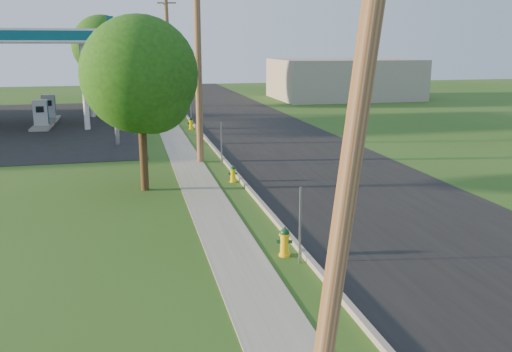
{
  "coord_description": "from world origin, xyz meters",
  "views": [
    {
      "loc": [
        -3.78,
        -8.12,
        5.42
      ],
      "look_at": [
        0.0,
        8.0,
        1.4
      ],
      "focal_mm": 38.0,
      "sensor_mm": 36.0,
      "label": 1
    }
  ],
  "objects_px": {
    "price_pylon": "(112,45)",
    "hydrant_near": "(285,242)",
    "utility_pole_near": "(361,90)",
    "fuel_pump_se": "(49,111)",
    "utility_pole_mid": "(198,55)",
    "tree_verge": "(143,79)",
    "tree_lot": "(104,48)",
    "hydrant_mid": "(233,174)",
    "hydrant_far": "(191,123)",
    "utility_pole_far": "(168,53)",
    "fuel_pump_ne": "(41,118)"
  },
  "relations": [
    {
      "from": "price_pylon",
      "to": "hydrant_near",
      "type": "bearing_deg",
      "value": -75.76
    },
    {
      "from": "utility_pole_near",
      "to": "fuel_pump_se",
      "type": "height_order",
      "value": "utility_pole_near"
    },
    {
      "from": "utility_pole_mid",
      "to": "tree_verge",
      "type": "height_order",
      "value": "utility_pole_mid"
    },
    {
      "from": "tree_lot",
      "to": "tree_verge",
      "type": "bearing_deg",
      "value": -85.4
    },
    {
      "from": "utility_pole_near",
      "to": "tree_verge",
      "type": "bearing_deg",
      "value": 101.23
    },
    {
      "from": "utility_pole_near",
      "to": "fuel_pump_se",
      "type": "xyz_separation_m",
      "value": [
        -8.9,
        35.0,
        -4.08
      ]
    },
    {
      "from": "hydrant_mid",
      "to": "hydrant_far",
      "type": "xyz_separation_m",
      "value": [
        -0.05,
        14.44,
        0.06
      ]
    },
    {
      "from": "hydrant_far",
      "to": "utility_pole_mid",
      "type": "bearing_deg",
      "value": -94.02
    },
    {
      "from": "utility_pole_far",
      "to": "hydrant_mid",
      "type": "bearing_deg",
      "value": -88.01
    },
    {
      "from": "fuel_pump_ne",
      "to": "tree_verge",
      "type": "bearing_deg",
      "value": -70.51
    },
    {
      "from": "utility_pole_mid",
      "to": "tree_verge",
      "type": "relative_size",
      "value": 1.5
    },
    {
      "from": "utility_pole_far",
      "to": "hydrant_far",
      "type": "bearing_deg",
      "value": -84.67
    },
    {
      "from": "hydrant_near",
      "to": "hydrant_far",
      "type": "distance_m",
      "value": 22.53
    },
    {
      "from": "utility_pole_mid",
      "to": "utility_pole_far",
      "type": "relative_size",
      "value": 1.03
    },
    {
      "from": "tree_lot",
      "to": "hydrant_near",
      "type": "relative_size",
      "value": 10.02
    },
    {
      "from": "utility_pole_near",
      "to": "fuel_pump_ne",
      "type": "xyz_separation_m",
      "value": [
        -8.9,
        31.0,
        -4.08
      ]
    },
    {
      "from": "fuel_pump_ne",
      "to": "tree_lot",
      "type": "relative_size",
      "value": 0.4
    },
    {
      "from": "fuel_pump_ne",
      "to": "tree_lot",
      "type": "xyz_separation_m",
      "value": [
        3.84,
        12.38,
        4.43
      ]
    },
    {
      "from": "tree_verge",
      "to": "hydrant_mid",
      "type": "distance_m",
      "value": 5.18
    },
    {
      "from": "utility_pole_mid",
      "to": "price_pylon",
      "type": "relative_size",
      "value": 1.43
    },
    {
      "from": "fuel_pump_se",
      "to": "hydrant_mid",
      "type": "bearing_deg",
      "value": -65.44
    },
    {
      "from": "utility_pole_mid",
      "to": "fuel_pump_ne",
      "type": "bearing_deg",
      "value": 124.4
    },
    {
      "from": "utility_pole_mid",
      "to": "hydrant_mid",
      "type": "bearing_deg",
      "value": -79.5
    },
    {
      "from": "utility_pole_mid",
      "to": "hydrant_near",
      "type": "bearing_deg",
      "value": -87.17
    },
    {
      "from": "fuel_pump_se",
      "to": "hydrant_near",
      "type": "xyz_separation_m",
      "value": [
        9.51,
        -29.26,
        -0.33
      ]
    },
    {
      "from": "utility_pole_far",
      "to": "fuel_pump_ne",
      "type": "xyz_separation_m",
      "value": [
        -8.9,
        -5.0,
        -4.08
      ]
    },
    {
      "from": "utility_pole_near",
      "to": "utility_pole_mid",
      "type": "height_order",
      "value": "utility_pole_mid"
    },
    {
      "from": "fuel_pump_ne",
      "to": "fuel_pump_se",
      "type": "height_order",
      "value": "same"
    },
    {
      "from": "utility_pole_mid",
      "to": "tree_lot",
      "type": "height_order",
      "value": "utility_pole_mid"
    },
    {
      "from": "hydrant_near",
      "to": "utility_pole_near",
      "type": "bearing_deg",
      "value": -96.03
    },
    {
      "from": "utility_pole_mid",
      "to": "tree_lot",
      "type": "relative_size",
      "value": 1.23
    },
    {
      "from": "tree_verge",
      "to": "tree_lot",
      "type": "height_order",
      "value": "tree_lot"
    },
    {
      "from": "utility_pole_far",
      "to": "hydrant_far",
      "type": "relative_size",
      "value": 11.6
    },
    {
      "from": "price_pylon",
      "to": "hydrant_near",
      "type": "xyz_separation_m",
      "value": [
        4.51,
        -17.76,
        -5.04
      ]
    },
    {
      "from": "utility_pole_far",
      "to": "tree_verge",
      "type": "xyz_separation_m",
      "value": [
        -2.65,
        -22.68,
        -0.61
      ]
    },
    {
      "from": "fuel_pump_se",
      "to": "tree_verge",
      "type": "bearing_deg",
      "value": -73.9
    },
    {
      "from": "utility_pole_far",
      "to": "fuel_pump_ne",
      "type": "height_order",
      "value": "utility_pole_far"
    },
    {
      "from": "fuel_pump_ne",
      "to": "hydrant_near",
      "type": "height_order",
      "value": "fuel_pump_ne"
    },
    {
      "from": "utility_pole_mid",
      "to": "hydrant_far",
      "type": "relative_size",
      "value": 11.96
    },
    {
      "from": "tree_verge",
      "to": "utility_pole_mid",
      "type": "bearing_deg",
      "value": 60.51
    },
    {
      "from": "tree_verge",
      "to": "hydrant_mid",
      "type": "relative_size",
      "value": 9.35
    },
    {
      "from": "hydrant_near",
      "to": "hydrant_mid",
      "type": "bearing_deg",
      "value": 88.83
    },
    {
      "from": "utility_pole_near",
      "to": "hydrant_mid",
      "type": "xyz_separation_m",
      "value": [
        0.77,
        13.83,
        -4.46
      ]
    },
    {
      "from": "tree_lot",
      "to": "hydrant_far",
      "type": "height_order",
      "value": "tree_lot"
    },
    {
      "from": "tree_lot",
      "to": "fuel_pump_ne",
      "type": "bearing_deg",
      "value": -107.23
    },
    {
      "from": "utility_pole_far",
      "to": "tree_lot",
      "type": "xyz_separation_m",
      "value": [
        -5.06,
        7.38,
        0.35
      ]
    },
    {
      "from": "fuel_pump_se",
      "to": "hydrant_far",
      "type": "height_order",
      "value": "fuel_pump_se"
    },
    {
      "from": "fuel_pump_se",
      "to": "tree_verge",
      "type": "relative_size",
      "value": 0.49
    },
    {
      "from": "fuel_pump_ne",
      "to": "hydrant_far",
      "type": "bearing_deg",
      "value": -15.85
    },
    {
      "from": "utility_pole_far",
      "to": "tree_verge",
      "type": "bearing_deg",
      "value": -96.65
    }
  ]
}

